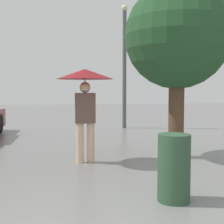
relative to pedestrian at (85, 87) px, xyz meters
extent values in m
cylinder|color=beige|center=(-0.11, 0.00, -1.18)|extent=(0.16, 0.16, 0.84)
cylinder|color=beige|center=(0.11, 0.00, -1.18)|extent=(0.16, 0.16, 0.84)
cube|color=brown|center=(0.00, 0.00, -0.44)|extent=(0.42, 0.24, 0.63)
sphere|color=beige|center=(0.00, 0.00, -0.01)|extent=(0.23, 0.23, 0.23)
cylinder|color=#515456|center=(0.00, 0.00, -0.17)|extent=(0.02, 0.02, 0.67)
cone|color=maroon|center=(0.00, 0.00, 0.26)|extent=(1.19, 1.19, 0.21)
cylinder|color=brown|center=(2.07, 0.21, -0.56)|extent=(0.35, 0.35, 2.08)
sphere|color=#234C28|center=(2.07, 0.21, 1.13)|extent=(2.35, 2.35, 2.35)
cylinder|color=#515456|center=(1.92, 5.72, 0.73)|extent=(0.16, 0.16, 4.65)
sphere|color=beige|center=(1.92, 5.72, 3.13)|extent=(0.25, 0.25, 0.25)
cylinder|color=#2D4C33|center=(1.06, -2.48, -1.13)|extent=(0.45, 0.45, 0.93)
camera|label=1|loc=(-0.40, -6.52, -0.06)|focal=50.00mm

